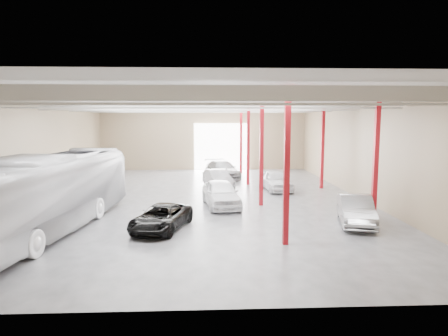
{
  "coord_description": "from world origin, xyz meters",
  "views": [
    {
      "loc": [
        0.28,
        -27.17,
        5.65
      ],
      "look_at": [
        1.5,
        -0.08,
        2.2
      ],
      "focal_mm": 32.0,
      "sensor_mm": 36.0,
      "label": 1
    }
  ],
  "objects": [
    {
      "name": "car_row_b",
      "position": [
        1.21,
        4.5,
        0.73
      ],
      "size": [
        2.58,
        4.68,
        1.46
      ],
      "primitive_type": "imported",
      "rotation": [
        0.0,
        0.0,
        0.24
      ],
      "color": "#A1A1A6",
      "rests_on": "ground"
    },
    {
      "name": "black_sedan",
      "position": [
        -2.0,
        -7.42,
        0.63
      ],
      "size": [
        3.28,
        4.94,
        1.26
      ],
      "primitive_type": "imported",
      "rotation": [
        0.0,
        0.0,
        -0.28
      ],
      "color": "black",
      "rests_on": "ground"
    },
    {
      "name": "depot_shell",
      "position": [
        0.13,
        0.48,
        4.98
      ],
      "size": [
        22.12,
        32.12,
        7.06
      ],
      "color": "#47484D",
      "rests_on": "ground"
    },
    {
      "name": "car_row_a",
      "position": [
        1.21,
        -2.22,
        0.84
      ],
      "size": [
        2.69,
        5.19,
        1.69
      ],
      "primitive_type": "imported",
      "rotation": [
        0.0,
        0.0,
        0.14
      ],
      "color": "white",
      "rests_on": "ground"
    },
    {
      "name": "car_right_far",
      "position": [
        5.7,
        3.34,
        0.79
      ],
      "size": [
        2.33,
        4.79,
        1.58
      ],
      "primitive_type": "imported",
      "rotation": [
        0.0,
        0.0,
        0.1
      ],
      "color": "silver",
      "rests_on": "ground"
    },
    {
      "name": "coach_bus",
      "position": [
        -7.6,
        -7.48,
        1.93
      ],
      "size": [
        5.1,
        14.2,
        3.87
      ],
      "primitive_type": "imported",
      "rotation": [
        0.0,
        0.0,
        -0.14
      ],
      "color": "silver",
      "rests_on": "ground"
    },
    {
      "name": "car_right_near",
      "position": [
        8.21,
        -6.78,
        0.77
      ],
      "size": [
        2.67,
        4.9,
        1.53
      ],
      "primitive_type": "imported",
      "rotation": [
        0.0,
        0.0,
        -0.24
      ],
      "color": "#9FA0A4",
      "rests_on": "ground"
    },
    {
      "name": "car_row_c",
      "position": [
        1.77,
        9.7,
        0.81
      ],
      "size": [
        3.62,
        5.98,
        1.62
      ],
      "primitive_type": "imported",
      "rotation": [
        0.0,
        0.0,
        0.26
      ],
      "color": "slate",
      "rests_on": "ground"
    }
  ]
}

